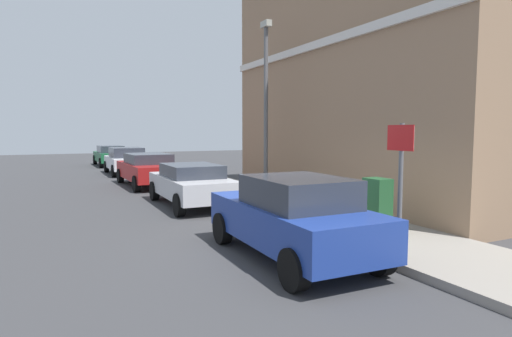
# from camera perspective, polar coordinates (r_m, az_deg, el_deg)

# --- Properties ---
(ground) EXTENTS (80.00, 80.00, 0.00)m
(ground) POSITION_cam_1_polar(r_m,az_deg,el_deg) (9.09, 3.57, -9.71)
(ground) COLOR #38383A
(sidewalk) EXTENTS (2.49, 30.00, 0.15)m
(sidewalk) POSITION_cam_1_polar(r_m,az_deg,el_deg) (15.19, -1.31, -3.44)
(sidewalk) COLOR gray
(sidewalk) RESTS_ON ground
(corner_building) EXTENTS (6.58, 11.08, 8.36)m
(corner_building) POSITION_cam_1_polar(r_m,az_deg,el_deg) (15.66, 18.10, 11.63)
(corner_building) COLOR #937256
(corner_building) RESTS_ON ground
(car_blue) EXTENTS (1.86, 4.02, 1.51)m
(car_blue) POSITION_cam_1_polar(r_m,az_deg,el_deg) (7.74, 4.98, -6.43)
(car_blue) COLOR navy
(car_blue) RESTS_ON ground
(car_silver) EXTENTS (1.88, 4.15, 1.29)m
(car_silver) POSITION_cam_1_polar(r_m,az_deg,el_deg) (13.31, -8.68, -1.98)
(car_silver) COLOR #B7B7BC
(car_silver) RESTS_ON ground
(car_red) EXTENTS (2.07, 4.48, 1.37)m
(car_red) POSITION_cam_1_polar(r_m,az_deg,el_deg) (18.49, -14.26, -0.01)
(car_red) COLOR maroon
(car_red) RESTS_ON ground
(car_white) EXTENTS (1.91, 4.07, 1.44)m
(car_white) POSITION_cam_1_polar(r_m,az_deg,el_deg) (23.92, -17.07, 1.08)
(car_white) COLOR silver
(car_white) RESTS_ON ground
(car_green) EXTENTS (1.84, 4.48, 1.36)m
(car_green) POSITION_cam_1_polar(r_m,az_deg,el_deg) (30.07, -19.02, 1.72)
(car_green) COLOR #195933
(car_green) RESTS_ON ground
(utility_cabinet) EXTENTS (0.46, 0.61, 1.15)m
(utility_cabinet) POSITION_cam_1_polar(r_m,az_deg,el_deg) (9.60, 15.97, -4.94)
(utility_cabinet) COLOR #1E4C28
(utility_cabinet) RESTS_ON sidewalk
(bollard_near_cabinet) EXTENTS (0.14, 0.14, 1.04)m
(bollard_near_cabinet) POSITION_cam_1_polar(r_m,az_deg,el_deg) (10.75, 11.21, -3.66)
(bollard_near_cabinet) COLOR black
(bollard_near_cabinet) RESTS_ON sidewalk
(bollard_far_kerb) EXTENTS (0.14, 0.14, 1.04)m
(bollard_far_kerb) POSITION_cam_1_polar(r_m,az_deg,el_deg) (11.71, 1.13, -2.86)
(bollard_far_kerb) COLOR black
(bollard_far_kerb) RESTS_ON sidewalk
(street_sign) EXTENTS (0.08, 0.60, 2.30)m
(street_sign) POSITION_cam_1_polar(r_m,az_deg,el_deg) (7.70, 18.85, -0.09)
(street_sign) COLOR #59595B
(street_sign) RESTS_ON sidewalk
(lamppost) EXTENTS (0.20, 0.44, 5.72)m
(lamppost) POSITION_cam_1_polar(r_m,az_deg,el_deg) (14.09, 1.34, 9.06)
(lamppost) COLOR #59595B
(lamppost) RESTS_ON sidewalk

